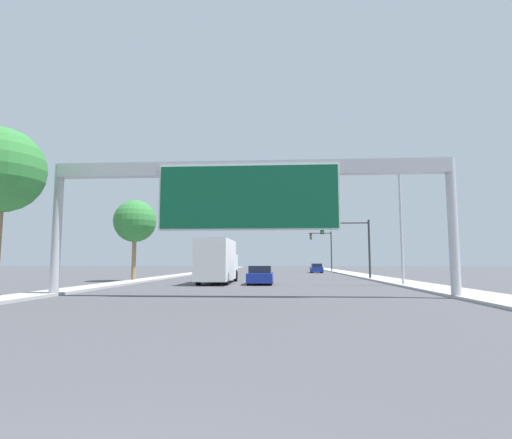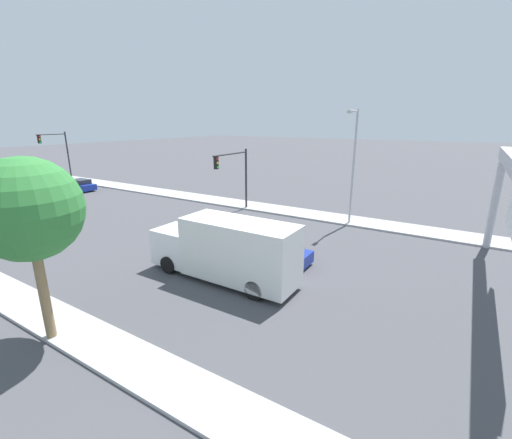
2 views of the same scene
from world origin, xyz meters
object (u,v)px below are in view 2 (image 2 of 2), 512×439
(truck_box_primary, at_px, (227,250))
(traffic_light_near_intersection, at_px, (236,170))
(traffic_light_mid_block, at_px, (59,149))
(car_near_center, at_px, (80,185))
(street_lamp_right, at_px, (353,160))
(car_mid_left, at_px, (276,252))
(palm_tree_background, at_px, (28,210))

(truck_box_primary, distance_m, traffic_light_near_intersection, 14.56)
(truck_box_primary, relative_size, traffic_light_mid_block, 1.25)
(car_near_center, relative_size, street_lamp_right, 0.46)
(car_mid_left, distance_m, truck_box_primary, 3.82)
(palm_tree_background, xyz_separation_m, street_lamp_right, (21.57, -5.28, 0.06))
(car_mid_left, height_order, truck_box_primary, truck_box_primary)
(car_mid_left, relative_size, traffic_light_near_intersection, 0.75)
(truck_box_primary, bearing_deg, car_mid_left, -17.11)
(car_near_center, distance_m, palm_tree_background, 33.55)
(truck_box_primary, bearing_deg, traffic_light_near_intersection, 32.90)
(traffic_light_mid_block, height_order, palm_tree_background, palm_tree_background)
(car_near_center, height_order, street_lamp_right, street_lamp_right)
(palm_tree_background, bearing_deg, traffic_light_near_intersection, 14.03)
(car_near_center, bearing_deg, palm_tree_background, -123.80)
(truck_box_primary, bearing_deg, car_near_center, 70.95)
(car_near_center, relative_size, truck_box_primary, 0.49)
(car_mid_left, bearing_deg, palm_tree_background, 161.34)
(traffic_light_mid_block, bearing_deg, car_mid_left, -103.19)
(car_near_center, bearing_deg, truck_box_primary, -109.05)
(truck_box_primary, bearing_deg, street_lamp_right, -10.33)
(street_lamp_right, bearing_deg, traffic_light_mid_block, 91.40)
(traffic_light_near_intersection, bearing_deg, car_near_center, 93.98)
(car_mid_left, height_order, street_lamp_right, street_lamp_right)
(truck_box_primary, bearing_deg, traffic_light_mid_block, 71.55)
(car_near_center, height_order, traffic_light_near_intersection, traffic_light_near_intersection)
(palm_tree_background, relative_size, street_lamp_right, 0.78)
(car_mid_left, relative_size, car_near_center, 1.03)
(street_lamp_right, bearing_deg, palm_tree_background, 166.26)
(traffic_light_near_intersection, xyz_separation_m, street_lamp_right, (1.52, -10.29, 1.37))
(street_lamp_right, bearing_deg, traffic_light_near_intersection, 98.40)
(truck_box_primary, xyz_separation_m, traffic_light_mid_block, (12.61, 37.81, 2.85))
(truck_box_primary, relative_size, palm_tree_background, 1.20)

